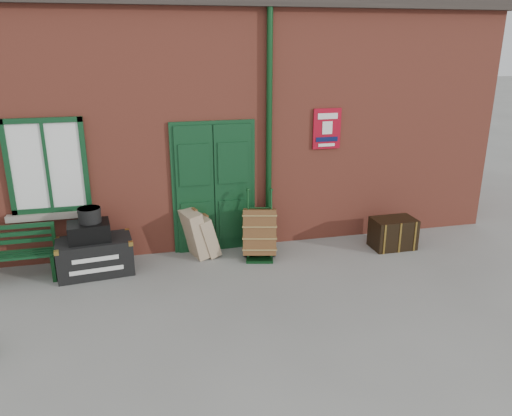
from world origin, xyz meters
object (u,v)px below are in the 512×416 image
object	(u,v)px
bench	(7,253)
houdini_trunk	(95,256)
porter_trolley	(260,233)
dark_trunk	(393,233)

from	to	relation	value
bench	houdini_trunk	world-z (taller)	bench
porter_trolley	dark_trunk	world-z (taller)	porter_trolley
houdini_trunk	dark_trunk	bearing A→B (deg)	-7.63
bench	porter_trolley	size ratio (longest dim) A/B	1.23
dark_trunk	bench	bearing A→B (deg)	177.34
bench	houdini_trunk	distance (m)	1.28
bench	houdini_trunk	size ratio (longest dim) A/B	1.24
bench	dark_trunk	distance (m)	6.33
houdini_trunk	dark_trunk	size ratio (longest dim) A/B	1.52
dark_trunk	porter_trolley	bearing A→B (deg)	175.76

